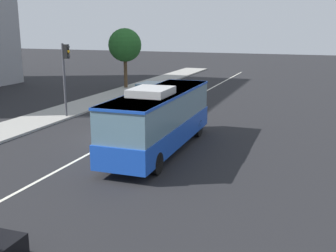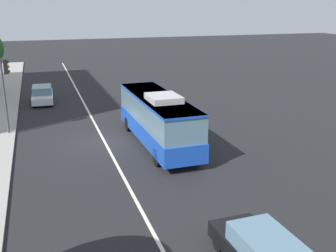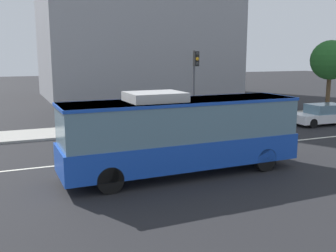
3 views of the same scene
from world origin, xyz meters
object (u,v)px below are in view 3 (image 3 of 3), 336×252
(transit_bus, at_px, (182,131))
(street_tree_kerbside_centre, at_px, (330,60))
(sedan_white, at_px, (323,114))
(traffic_light_near_corner, at_px, (195,75))

(transit_bus, distance_m, street_tree_kerbside_centre, 22.61)
(sedan_white, relative_size, street_tree_kerbside_centre, 0.74)
(transit_bus, distance_m, sedan_white, 15.70)
(sedan_white, bearing_deg, transit_bus, 27.08)
(sedan_white, distance_m, street_tree_kerbside_centre, 7.95)
(sedan_white, bearing_deg, traffic_light_near_corner, -12.58)
(traffic_light_near_corner, relative_size, street_tree_kerbside_centre, 0.84)
(sedan_white, distance_m, traffic_light_near_corner, 9.79)
(street_tree_kerbside_centre, bearing_deg, sedan_white, -136.97)
(traffic_light_near_corner, xyz_separation_m, street_tree_kerbside_centre, (14.21, 2.45, 0.88))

